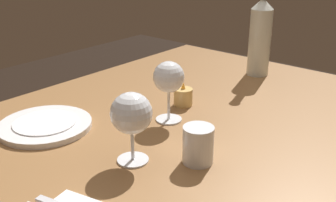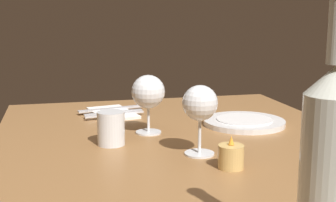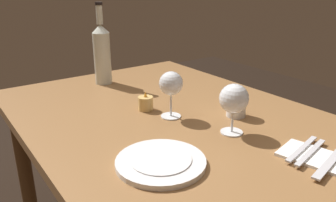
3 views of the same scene
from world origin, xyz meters
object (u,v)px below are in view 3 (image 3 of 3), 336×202
dinner_plate (161,162)px  fork_outer (302,149)px  wine_glass_left (171,85)px  wine_bottle (102,53)px  votive_candle (146,104)px  folded_napkin (319,158)px  fork_inner (311,152)px  table_knife (331,161)px  water_tumbler (236,106)px  wine_glass_right (234,100)px

dinner_plate → fork_outer: bearing=63.9°
fork_outer → wine_glass_left: bearing=-160.7°
wine_glass_left → wine_bottle: wine_bottle is taller
wine_bottle → votive_candle: bearing=-3.2°
wine_glass_left → dinner_plate: 0.32m
wine_glass_left → folded_napkin: wine_glass_left is taller
fork_inner → folded_napkin: bearing=0.0°
folded_napkin → table_knife: table_knife is taller
water_tumbler → fork_outer: bearing=-8.5°
dinner_plate → table_knife: bearing=54.0°
fork_inner → votive_candle: bearing=-161.7°
water_tumbler → table_knife: bearing=-6.6°
wine_glass_left → fork_outer: wine_glass_left is taller
wine_bottle → fork_outer: wine_bottle is taller
wine_glass_left → fork_outer: size_ratio=0.86×
folded_napkin → wine_bottle: bearing=-170.6°
dinner_plate → wine_glass_right: bearing=95.5°
wine_bottle → dinner_plate: (0.71, -0.19, -0.13)m
water_tumbler → folded_napkin: (0.33, -0.04, -0.03)m
wine_glass_left → folded_napkin: 0.48m
wine_bottle → table_knife: 0.97m
wine_glass_right → fork_outer: 0.22m
water_tumbler → votive_candle: 0.31m
water_tumbler → fork_outer: water_tumbler is taller
dinner_plate → wine_bottle: bearing=165.2°
wine_glass_right → votive_candle: bearing=-160.4°
wine_glass_left → dinner_plate: (0.23, -0.20, -0.10)m
folded_napkin → table_knife: size_ratio=1.00×
wine_glass_right → dinner_plate: (0.03, -0.27, -0.10)m
folded_napkin → fork_outer: 0.05m
wine_glass_left → fork_outer: (0.40, 0.14, -0.10)m
wine_bottle → folded_napkin: 0.94m
wine_glass_right → table_knife: bearing=13.3°
wine_glass_right → wine_bottle: size_ratio=0.44×
wine_glass_left → votive_candle: size_ratio=2.30×
wine_bottle → wine_glass_left: bearing=1.6°
votive_candle → fork_inner: 0.55m
wine_glass_right → fork_outer: size_ratio=0.84×
water_tumbler → votive_candle: bearing=-136.0°
folded_napkin → fork_outer: (-0.05, 0.00, 0.01)m
water_tumbler → wine_glass_right: bearing=-51.5°
wine_glass_left → fork_inner: wine_glass_left is taller
wine_glass_left → water_tumbler: wine_glass_left is taller
wine_glass_left → table_knife: bearing=16.3°
wine_glass_left → wine_glass_right: 0.22m
wine_glass_right → fork_inner: size_ratio=0.84×
wine_glass_left → wine_glass_right: wine_glass_left is taller
wine_bottle → table_knife: bearing=9.1°
water_tumbler → table_knife: 0.36m
wine_glass_right → water_tumbler: size_ratio=1.90×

